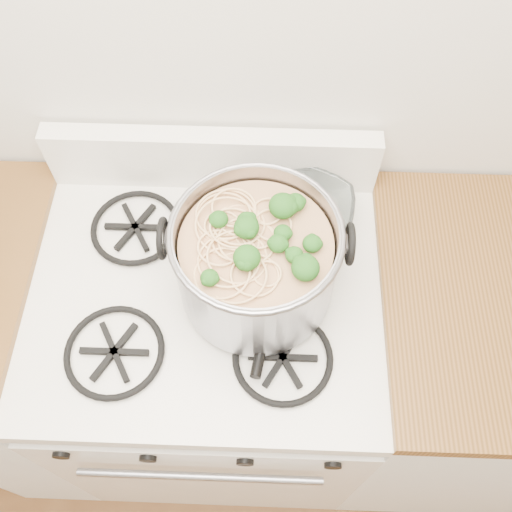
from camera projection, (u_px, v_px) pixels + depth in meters
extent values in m
plane|color=silver|center=(200.00, 8.00, 1.01)|extent=(3.60, 0.00, 3.60)
cube|color=white|center=(218.00, 367.00, 1.66)|extent=(0.76, 0.65, 0.81)
cube|color=white|center=(205.00, 295.00, 1.25)|extent=(0.76, 0.65, 0.04)
cube|color=black|center=(209.00, 480.00, 1.49)|extent=(0.58, 0.02, 0.46)
cube|color=black|center=(204.00, 288.00, 1.22)|extent=(0.60, 0.56, 0.02)
cylinder|color=black|center=(62.00, 451.00, 1.18)|extent=(0.04, 0.03, 0.04)
cylinder|color=black|center=(149.00, 454.00, 1.18)|extent=(0.04, 0.03, 0.04)
cylinder|color=black|center=(245.00, 457.00, 1.17)|extent=(0.04, 0.03, 0.04)
cylinder|color=black|center=(333.00, 461.00, 1.17)|extent=(0.04, 0.03, 0.04)
cube|color=silver|center=(42.00, 357.00, 1.64)|extent=(0.25, 0.65, 0.88)
cylinder|color=gray|center=(256.00, 261.00, 1.12)|extent=(0.32, 0.32, 0.21)
torus|color=gray|center=(256.00, 234.00, 1.03)|extent=(0.33, 0.33, 0.01)
torus|color=black|center=(163.00, 238.00, 1.06)|extent=(0.01, 0.08, 0.08)
torus|color=black|center=(350.00, 244.00, 1.05)|extent=(0.01, 0.08, 0.08)
cylinder|color=#A97A4F|center=(256.00, 266.00, 1.13)|extent=(0.29, 0.29, 0.17)
sphere|color=#1F5516|center=(256.00, 238.00, 1.04)|extent=(0.04, 0.04, 0.04)
sphere|color=#1F5516|center=(256.00, 238.00, 1.04)|extent=(0.04, 0.04, 0.04)
sphere|color=#1F5516|center=(256.00, 238.00, 1.04)|extent=(0.04, 0.04, 0.04)
sphere|color=#1F5516|center=(256.00, 238.00, 1.04)|extent=(0.04, 0.04, 0.04)
sphere|color=#1F5516|center=(256.00, 238.00, 1.04)|extent=(0.04, 0.04, 0.04)
sphere|color=#1F5516|center=(256.00, 238.00, 1.04)|extent=(0.04, 0.04, 0.04)
sphere|color=#1F5516|center=(256.00, 238.00, 1.04)|extent=(0.04, 0.04, 0.04)
sphere|color=#1F5516|center=(256.00, 238.00, 1.04)|extent=(0.04, 0.04, 0.04)
sphere|color=#1F5516|center=(256.00, 238.00, 1.04)|extent=(0.04, 0.04, 0.04)
sphere|color=#1F5516|center=(256.00, 238.00, 1.04)|extent=(0.04, 0.04, 0.04)
sphere|color=#1F5516|center=(256.00, 238.00, 1.04)|extent=(0.04, 0.04, 0.04)
sphere|color=#1F5516|center=(256.00, 238.00, 1.04)|extent=(0.04, 0.04, 0.04)
imported|color=white|center=(287.00, 225.00, 1.27)|extent=(0.14, 0.14, 0.03)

